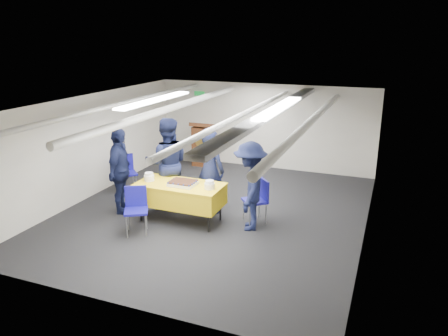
{
  "coord_description": "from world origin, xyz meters",
  "views": [
    {
      "loc": [
        3.27,
        -7.79,
        3.56
      ],
      "look_at": [
        0.29,
        -0.2,
        1.05
      ],
      "focal_mm": 35.0,
      "sensor_mm": 36.0,
      "label": 1
    }
  ],
  "objects": [
    {
      "name": "serving_table",
      "position": [
        -0.46,
        -0.65,
        0.56
      ],
      "size": [
        1.7,
        0.83,
        0.77
      ],
      "color": "black",
      "rests_on": "ground"
    },
    {
      "name": "podium",
      "position": [
        -1.6,
        3.05,
        0.61
      ],
      "size": [
        0.62,
        0.53,
        1.25
      ],
      "color": "brown",
      "rests_on": "ground"
    },
    {
      "name": "chair_right",
      "position": [
        0.99,
        -0.13,
        0.53
      ],
      "size": [
        0.59,
        0.59,
        0.87
      ],
      "color": "gray",
      "rests_on": "ground"
    },
    {
      "name": "plate_stack_left",
      "position": [
        -1.11,
        -0.7,
        0.85
      ],
      "size": [
        0.2,
        0.2,
        0.16
      ],
      "color": "white",
      "rests_on": "serving_table"
    },
    {
      "name": "sheet_cake",
      "position": [
        -0.37,
        -0.69,
        0.81
      ],
      "size": [
        0.52,
        0.4,
        0.09
      ],
      "color": "white",
      "rests_on": "serving_table"
    },
    {
      "name": "sailor_b",
      "position": [
        -1.04,
        -0.06,
        0.97
      ],
      "size": [
        1.16,
        1.07,
        1.93
      ],
      "primitive_type": "imported",
      "rotation": [
        0.0,
        0.0,
        3.59
      ],
      "color": "black",
      "rests_on": "ground"
    },
    {
      "name": "sailor_c",
      "position": [
        -1.79,
        -0.7,
        0.89
      ],
      "size": [
        0.7,
        1.12,
        1.78
      ],
      "primitive_type": "imported",
      "rotation": [
        0.0,
        0.0,
        1.85
      ],
      "color": "black",
      "rests_on": "ground"
    },
    {
      "name": "sailor_a",
      "position": [
        -0.11,
        0.01,
        0.89
      ],
      "size": [
        0.69,
        0.49,
        1.79
      ],
      "primitive_type": "imported",
      "rotation": [
        0.0,
        0.0,
        3.05
      ],
      "color": "black",
      "rests_on": "ground"
    },
    {
      "name": "sailor_d",
      "position": [
        0.92,
        -0.48,
        0.85
      ],
      "size": [
        0.87,
        1.21,
        1.69
      ],
      "primitive_type": "imported",
      "rotation": [
        0.0,
        0.0,
        -1.33
      ],
      "color": "black",
      "rests_on": "ground"
    },
    {
      "name": "ground",
      "position": [
        0.0,
        0.0,
        0.0
      ],
      "size": [
        7.0,
        7.0,
        0.0
      ],
      "primitive_type": "plane",
      "color": "black",
      "rests_on": "ground"
    },
    {
      "name": "chair_left",
      "position": [
        -2.43,
        0.44,
        0.53
      ],
      "size": [
        0.59,
        0.59,
        0.87
      ],
      "color": "gray",
      "rests_on": "ground"
    },
    {
      "name": "chair_near",
      "position": [
        -0.99,
        -1.4,
        0.53
      ],
      "size": [
        0.57,
        0.57,
        0.87
      ],
      "color": "gray",
      "rests_on": "ground"
    },
    {
      "name": "plate_stack_right",
      "position": [
        0.19,
        -0.7,
        0.85
      ],
      "size": [
        0.2,
        0.2,
        0.17
      ],
      "color": "white",
      "rests_on": "serving_table"
    },
    {
      "name": "room_shell",
      "position": [
        0.09,
        0.41,
        1.81
      ],
      "size": [
        6.0,
        7.0,
        2.3
      ],
      "color": "silver",
      "rests_on": "ground"
    }
  ]
}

